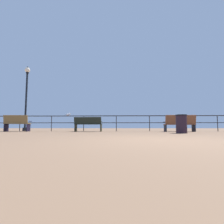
# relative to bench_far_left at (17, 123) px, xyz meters

# --- Properties ---
(ground_plane) EXTENTS (60.00, 60.00, 0.00)m
(ground_plane) POSITION_rel_bench_far_left_xyz_m (7.09, -6.28, -0.53)
(ground_plane) COLOR #866347
(pier_railing) EXTENTS (19.07, 0.05, 1.01)m
(pier_railing) POSITION_rel_bench_far_left_xyz_m (7.09, 0.83, 0.21)
(pier_railing) COLOR black
(pier_railing) RESTS_ON ground_plane
(bench_far_left) EXTENTS (1.45, 0.77, 0.98)m
(bench_far_left) POSITION_rel_bench_far_left_xyz_m (0.00, 0.00, 0.00)
(bench_far_left) COLOR brown
(bench_far_left) RESTS_ON ground_plane
(bench_near_left) EXTENTS (1.64, 0.71, 0.86)m
(bench_near_left) POSITION_rel_bench_far_left_xyz_m (4.36, 0.01, -0.05)
(bench_near_left) COLOR black
(bench_near_left) RESTS_ON ground_plane
(bench_near_right) EXTENTS (1.75, 0.71, 0.97)m
(bench_near_right) POSITION_rel_bench_far_left_xyz_m (9.76, -0.01, -0.02)
(bench_near_right) COLOR brown
(bench_near_right) RESTS_ON ground_plane
(lamppost_left) EXTENTS (0.34, 0.34, 4.47)m
(lamppost_left) POSITION_rel_bench_far_left_xyz_m (-0.11, 1.12, 2.05)
(lamppost_left) COLOR black
(lamppost_left) RESTS_ON ground_plane
(seagull_on_rail) EXTENTS (0.36, 0.16, 0.17)m
(seagull_on_rail) POSITION_rel_bench_far_left_xyz_m (2.88, 0.84, 0.55)
(seagull_on_rail) COLOR white
(seagull_on_rail) RESTS_ON pier_railing
(trash_bin) EXTENTS (0.49, 0.49, 0.82)m
(trash_bin) POSITION_rel_bench_far_left_xyz_m (8.96, -2.41, -0.12)
(trash_bin) COLOR black
(trash_bin) RESTS_ON ground_plane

